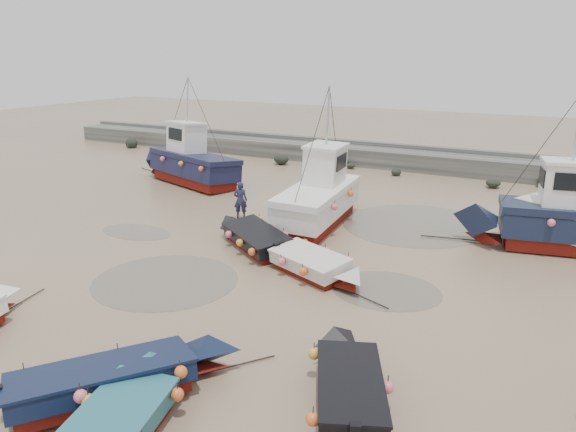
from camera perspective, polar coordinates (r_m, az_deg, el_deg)
name	(u,v)px	position (r m, az deg, el deg)	size (l,w,h in m)	color
ground	(248,289)	(19.20, -4.10, -7.42)	(120.00, 120.00, 0.00)	#8E7759
seawall	(421,161)	(38.66, 13.40, 5.45)	(60.00, 4.92, 1.50)	slate
puddle_a	(166,280)	(20.28, -12.33, -6.42)	(5.12, 5.12, 0.01)	#5D564A
puddle_b	(386,290)	(19.37, 9.91, -7.40)	(3.77, 3.77, 0.01)	#5D564A
puddle_c	(136,232)	(25.82, -15.18, -1.58)	(3.52, 3.52, 0.01)	#5D564A
puddle_d	(414,224)	(26.70, 12.69, -0.80)	(6.61, 6.61, 0.01)	#5D564A
dinghy_1	(119,376)	(14.07, -16.80, -15.27)	(4.58, 5.69, 1.43)	maroon
dinghy_2	(121,413)	(12.79, -16.61, -18.66)	(2.35, 5.32, 1.43)	maroon
dinghy_4	(254,234)	(22.97, -3.43, -1.84)	(5.33, 4.03, 1.43)	maroon
dinghy_5	(318,263)	(19.85, 3.06, -4.80)	(5.04, 2.82, 1.43)	maroon
dinghy_6	(348,379)	(13.42, 6.14, -16.18)	(2.94, 5.23, 1.43)	maroon
cabin_boat_0	(187,161)	(34.40, -10.23, 5.54)	(9.40, 4.69, 6.22)	maroon
cabin_boat_1	(321,194)	(25.96, 3.37, 2.21)	(3.03, 9.51, 6.22)	maroon
cabin_boat_2	(573,218)	(25.00, 26.95, -0.20)	(9.85, 3.86, 6.22)	maroon
person	(241,218)	(27.06, -4.81, -0.22)	(0.65, 0.43, 1.79)	#1E1F3D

